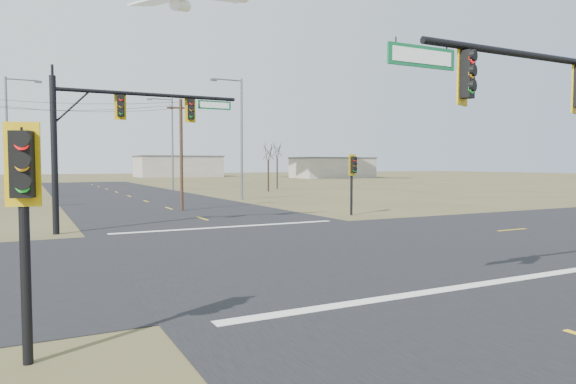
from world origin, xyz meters
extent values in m
plane|color=brown|center=(0.00, 0.00, 0.00)|extent=(320.00, 320.00, 0.00)
cube|color=black|center=(0.00, 0.00, 0.01)|extent=(160.00, 14.00, 0.02)
cube|color=black|center=(0.00, 0.00, 0.01)|extent=(14.00, 160.00, 0.02)
cube|color=silver|center=(0.00, -7.50, 0.03)|extent=(12.00, 0.40, 0.01)
cube|color=silver|center=(0.00, 7.50, 0.03)|extent=(12.00, 0.40, 0.01)
cylinder|color=black|center=(2.86, -8.82, 5.90)|extent=(9.29, 0.17, 0.17)
cube|color=#0C592E|center=(-1.80, -8.82, 5.55)|extent=(1.80, 0.05, 0.45)
cylinder|color=black|center=(-8.10, 8.79, 3.67)|extent=(0.29, 0.29, 7.33)
cylinder|color=black|center=(-3.65, 8.79, 6.73)|extent=(8.91, 0.19, 0.19)
cube|color=#0C592E|center=(-0.30, 8.79, 6.38)|extent=(1.80, 0.05, 0.45)
cylinder|color=black|center=(9.19, 9.89, 1.87)|extent=(0.16, 0.16, 3.74)
cylinder|color=black|center=(-9.38, -8.01, 1.90)|extent=(0.16, 0.16, 3.80)
cylinder|color=#40291B|center=(0.34, 17.69, 3.86)|extent=(0.22, 0.22, 7.73)
cube|color=#40291B|center=(0.34, 17.69, 7.13)|extent=(1.87, 0.51, 0.12)
cylinder|color=slate|center=(8.21, 26.03, 5.47)|extent=(0.22, 0.22, 10.93)
cylinder|color=slate|center=(6.90, 26.03, 10.73)|extent=(2.62, 0.13, 0.13)
cube|color=slate|center=(5.59, 26.03, 10.63)|extent=(0.65, 0.42, 0.20)
cylinder|color=slate|center=(6.90, 45.31, 5.65)|extent=(0.23, 0.23, 11.30)
cylinder|color=slate|center=(5.54, 45.31, 11.10)|extent=(2.71, 0.14, 0.14)
cube|color=slate|center=(4.19, 45.31, 11.00)|extent=(0.66, 0.39, 0.20)
cylinder|color=slate|center=(-10.72, 37.81, 5.72)|extent=(0.23, 0.23, 11.43)
cylinder|color=slate|center=(-9.35, 37.81, 11.23)|extent=(2.74, 0.14, 0.14)
cube|color=slate|center=(-7.98, 37.81, 11.13)|extent=(0.68, 0.44, 0.21)
cylinder|color=black|center=(16.31, 37.71, 1.89)|extent=(0.20, 0.20, 3.79)
cylinder|color=black|center=(20.22, 43.32, 2.13)|extent=(0.19, 0.19, 4.27)
cube|color=#ACA498|center=(25.00, 110.00, 2.50)|extent=(20.00, 12.00, 5.00)
cube|color=#ACA498|center=(55.00, 85.00, 2.25)|extent=(18.00, 10.00, 4.50)
camera|label=1|loc=(-9.35, -17.30, 3.28)|focal=32.00mm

